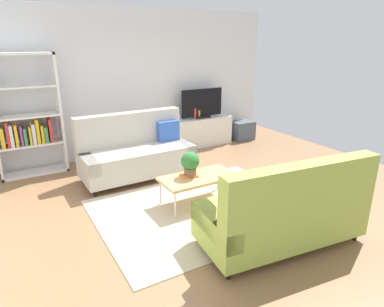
{
  "coord_description": "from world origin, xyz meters",
  "views": [
    {
      "loc": [
        -2.42,
        -3.84,
        2.29
      ],
      "look_at": [
        0.02,
        0.36,
        0.65
      ],
      "focal_mm": 31.52,
      "sensor_mm": 36.0,
      "label": 1
    }
  ],
  "objects_px": {
    "tv": "(202,104)",
    "storage_trunk": "(242,130)",
    "tv_console": "(201,131)",
    "table_book_0": "(189,175)",
    "potted_plant": "(190,163)",
    "bottle_1": "(199,114)",
    "couch_beige": "(137,152)",
    "vase_1": "(185,116)",
    "couch_green": "(284,211)",
    "vase_0": "(177,117)",
    "coffee_table": "(198,178)",
    "bookshelf": "(27,122)",
    "bottle_0": "(195,114)"
  },
  "relations": [
    {
      "from": "tv",
      "to": "storage_trunk",
      "type": "xyz_separation_m",
      "value": [
        1.1,
        -0.08,
        -0.73
      ]
    },
    {
      "from": "tv_console",
      "to": "table_book_0",
      "type": "distance_m",
      "value": 2.91
    },
    {
      "from": "potted_plant",
      "to": "table_book_0",
      "type": "xyz_separation_m",
      "value": [
        -0.01,
        0.01,
        -0.19
      ]
    },
    {
      "from": "tv",
      "to": "potted_plant",
      "type": "height_order",
      "value": "tv"
    },
    {
      "from": "potted_plant",
      "to": "bottle_1",
      "type": "bearing_deg",
      "value": 56.08
    },
    {
      "from": "storage_trunk",
      "to": "tv_console",
      "type": "bearing_deg",
      "value": 174.81
    },
    {
      "from": "couch_beige",
      "to": "table_book_0",
      "type": "relative_size",
      "value": 7.98
    },
    {
      "from": "vase_1",
      "to": "table_book_0",
      "type": "bearing_deg",
      "value": -118.08
    },
    {
      "from": "couch_green",
      "to": "vase_0",
      "type": "bearing_deg",
      "value": 86.34
    },
    {
      "from": "couch_beige",
      "to": "storage_trunk",
      "type": "height_order",
      "value": "couch_beige"
    },
    {
      "from": "couch_green",
      "to": "tv_console",
      "type": "xyz_separation_m",
      "value": [
        1.29,
        3.87,
        -0.13
      ]
    },
    {
      "from": "coffee_table",
      "to": "tv_console",
      "type": "height_order",
      "value": "tv_console"
    },
    {
      "from": "bookshelf",
      "to": "bottle_0",
      "type": "bearing_deg",
      "value": -1.03
    },
    {
      "from": "tv",
      "to": "couch_beige",
      "type": "bearing_deg",
      "value": -152.58
    },
    {
      "from": "coffee_table",
      "to": "bottle_1",
      "type": "distance_m",
      "value": 2.85
    },
    {
      "from": "tv_console",
      "to": "vase_1",
      "type": "xyz_separation_m",
      "value": [
        -0.38,
        0.05,
        0.39
      ]
    },
    {
      "from": "tv_console",
      "to": "storage_trunk",
      "type": "height_order",
      "value": "tv_console"
    },
    {
      "from": "table_book_0",
      "to": "vase_0",
      "type": "relative_size",
      "value": 1.72
    },
    {
      "from": "coffee_table",
      "to": "tv",
      "type": "bearing_deg",
      "value": 57.25
    },
    {
      "from": "storage_trunk",
      "to": "vase_0",
      "type": "bearing_deg",
      "value": 174.9
    },
    {
      "from": "tv",
      "to": "potted_plant",
      "type": "xyz_separation_m",
      "value": [
        -1.66,
        -2.37,
        -0.33
      ]
    },
    {
      "from": "couch_green",
      "to": "potted_plant",
      "type": "bearing_deg",
      "value": 110.6
    },
    {
      "from": "couch_green",
      "to": "potted_plant",
      "type": "distance_m",
      "value": 1.54
    },
    {
      "from": "storage_trunk",
      "to": "vase_1",
      "type": "relative_size",
      "value": 3.82
    },
    {
      "from": "tv",
      "to": "bottle_1",
      "type": "relative_size",
      "value": 5.69
    },
    {
      "from": "tv",
      "to": "bottle_1",
      "type": "height_order",
      "value": "tv"
    },
    {
      "from": "table_book_0",
      "to": "vase_1",
      "type": "bearing_deg",
      "value": 61.92
    },
    {
      "from": "tv_console",
      "to": "vase_1",
      "type": "distance_m",
      "value": 0.55
    },
    {
      "from": "couch_beige",
      "to": "couch_green",
      "type": "xyz_separation_m",
      "value": [
        0.66,
        -2.84,
        0.01
      ]
    },
    {
      "from": "bookshelf",
      "to": "table_book_0",
      "type": "distance_m",
      "value": 3.07
    },
    {
      "from": "couch_beige",
      "to": "vase_0",
      "type": "bearing_deg",
      "value": -142.85
    },
    {
      "from": "couch_beige",
      "to": "coffee_table",
      "type": "bearing_deg",
      "value": 104.16
    },
    {
      "from": "storage_trunk",
      "to": "bookshelf",
      "type": "bearing_deg",
      "value": 178.51
    },
    {
      "from": "couch_beige",
      "to": "tv",
      "type": "bearing_deg",
      "value": -153.7
    },
    {
      "from": "couch_green",
      "to": "bottle_0",
      "type": "bearing_deg",
      "value": 80.56
    },
    {
      "from": "coffee_table",
      "to": "potted_plant",
      "type": "bearing_deg",
      "value": 145.44
    },
    {
      "from": "tv",
      "to": "bottle_1",
      "type": "xyz_separation_m",
      "value": [
        -0.08,
        -0.02,
        -0.22
      ]
    },
    {
      "from": "couch_green",
      "to": "potted_plant",
      "type": "relative_size",
      "value": 5.39
    },
    {
      "from": "tv_console",
      "to": "vase_1",
      "type": "height_order",
      "value": "vase_1"
    },
    {
      "from": "table_book_0",
      "to": "bottle_0",
      "type": "xyz_separation_m",
      "value": [
        1.49,
        2.34,
        0.32
      ]
    },
    {
      "from": "couch_green",
      "to": "bookshelf",
      "type": "bearing_deg",
      "value": 126.36
    },
    {
      "from": "tv",
      "to": "coffee_table",
      "type": "bearing_deg",
      "value": -122.75
    },
    {
      "from": "coffee_table",
      "to": "potted_plant",
      "type": "distance_m",
      "value": 0.26
    },
    {
      "from": "couch_beige",
      "to": "bookshelf",
      "type": "xyz_separation_m",
      "value": [
        -1.56,
        1.05,
        0.51
      ]
    },
    {
      "from": "couch_green",
      "to": "coffee_table",
      "type": "height_order",
      "value": "couch_green"
    },
    {
      "from": "bottle_0",
      "to": "bottle_1",
      "type": "relative_size",
      "value": 1.33
    },
    {
      "from": "coffee_table",
      "to": "table_book_0",
      "type": "distance_m",
      "value": 0.14
    },
    {
      "from": "vase_1",
      "to": "coffee_table",
      "type": "bearing_deg",
      "value": -115.33
    },
    {
      "from": "couch_beige",
      "to": "tv",
      "type": "distance_m",
      "value": 2.26
    },
    {
      "from": "vase_1",
      "to": "potted_plant",
      "type": "bearing_deg",
      "value": -117.71
    }
  ]
}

